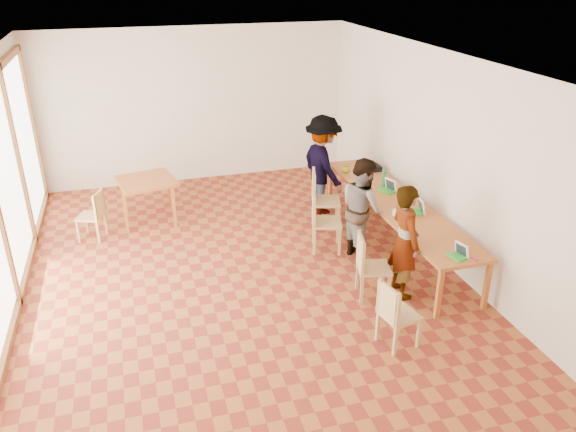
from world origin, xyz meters
name	(u,v)px	position (x,y,z in m)	size (l,w,h in m)	color
ground	(240,273)	(0.00, 0.00, 0.00)	(8.00, 8.00, 0.00)	#9B5025
wall_back	(195,106)	(0.00, 4.00, 1.50)	(6.00, 0.10, 3.00)	#EFE5CE
wall_front	(347,368)	(0.00, -4.00, 1.50)	(6.00, 0.10, 3.00)	#EFE5CE
wall_right	(437,155)	(3.00, 0.00, 1.50)	(0.10, 8.00, 3.00)	#EFE5CE
ceiling	(231,59)	(0.00, 0.00, 3.02)	(6.00, 8.00, 0.04)	white
communal_table	(396,205)	(2.50, 0.16, 0.70)	(0.80, 4.00, 0.75)	#A66425
side_table	(147,184)	(-1.12, 2.19, 0.67)	(0.90, 0.90, 0.75)	#A66425
chair_near	(394,309)	(1.36, -2.13, 0.52)	(0.46, 0.46, 0.45)	#D7B36B
chair_mid	(367,260)	(1.50, -1.05, 0.55)	(0.50, 0.50, 0.47)	#D7B36B
chair_far	(320,215)	(1.35, 0.38, 0.59)	(0.56, 0.56, 0.51)	#D7B36B
chair_empty	(320,194)	(1.60, 1.12, 0.61)	(0.57, 0.57, 0.53)	#D7B36B
chair_spare	(95,210)	(-1.96, 1.72, 0.50)	(0.49, 0.49, 0.43)	#D7B36B
person_near	(405,241)	(1.98, -1.12, 0.78)	(0.57, 0.38, 1.57)	gray
person_mid	(362,208)	(1.88, 0.03, 0.78)	(0.75, 0.59, 1.55)	gray
person_far	(323,165)	(1.86, 1.73, 0.87)	(1.13, 0.65, 1.74)	gray
laptop_near	(459,253)	(2.47, -1.63, 0.80)	(0.24, 0.26, 0.19)	green
laptop_mid	(418,209)	(2.63, -0.27, 0.81)	(0.25, 0.28, 0.21)	green
laptop_far	(389,188)	(2.57, 0.59, 0.81)	(0.28, 0.29, 0.20)	green
yellow_mug	(346,169)	(2.23, 1.59, 0.80)	(0.14, 0.14, 0.11)	gold
green_bottle	(384,179)	(2.57, 0.79, 0.89)	(0.07, 0.07, 0.28)	#217837
clear_glass	(395,212)	(2.26, -0.27, 0.80)	(0.07, 0.07, 0.09)	silver
condiment_cup	(422,209)	(2.72, -0.24, 0.78)	(0.08, 0.08, 0.06)	white
pink_phone	(475,259)	(2.63, -1.73, 0.76)	(0.05, 0.10, 0.01)	#B92C5F
black_pouch	(375,167)	(2.77, 1.56, 0.80)	(0.16, 0.26, 0.09)	black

